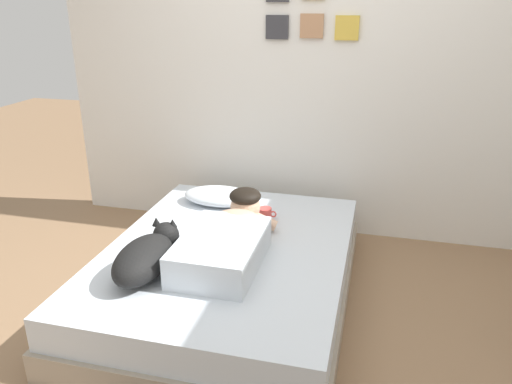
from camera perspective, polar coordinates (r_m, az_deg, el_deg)
ground_plane at (r=2.82m, az=0.68°, el=-16.45°), size 11.69×11.69×0.00m
back_wall at (r=3.74m, az=6.39°, el=13.87°), size 3.85×0.12×2.50m
bed at (r=3.05m, az=-3.19°, el=-9.27°), size 1.43×1.90×0.35m
pillow at (r=3.56m, az=-4.21°, el=-0.47°), size 0.52×0.32×0.11m
person_lying at (r=2.83m, az=-3.19°, el=-5.24°), size 0.43×0.92×0.27m
dog at (r=2.70m, az=-12.50°, el=-7.21°), size 0.26×0.57×0.21m
coffee_cup at (r=3.31m, az=1.06°, el=-2.47°), size 0.12×0.09×0.07m
cell_phone at (r=2.73m, az=-6.20°, el=-8.94°), size 0.07×0.14×0.01m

